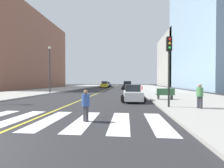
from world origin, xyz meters
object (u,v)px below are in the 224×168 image
object	(u,v)px
car_blue_nearest	(108,85)
park_bench	(165,94)
car_white_second	(132,94)
car_yellow_fourth	(105,85)
pedestrian_waiting_east	(200,95)
pedestrian_crossing	(86,104)
street_lamp	(50,65)
fire_hydrant	(142,88)
traffic_light_near_corner	(169,58)
car_black_third	(127,86)

from	to	relation	value
car_blue_nearest	park_bench	world-z (taller)	car_blue_nearest
car_white_second	car_yellow_fourth	world-z (taller)	car_yellow_fourth
car_blue_nearest	pedestrian_waiting_east	world-z (taller)	car_blue_nearest
pedestrian_crossing	pedestrian_waiting_east	size ratio (longest dim) A/B	0.95
street_lamp	fire_hydrant	bearing A→B (deg)	31.55
park_bench	traffic_light_near_corner	bearing A→B (deg)	164.92
car_blue_nearest	car_black_third	distance (m)	17.28
car_yellow_fourth	fire_hydrant	size ratio (longest dim) A/B	5.19
pedestrian_waiting_east	car_black_third	bearing A→B (deg)	148.26
traffic_light_near_corner	pedestrian_waiting_east	bearing A→B (deg)	168.68
traffic_light_near_corner	park_bench	bearing A→B (deg)	-101.01
traffic_light_near_corner	car_blue_nearest	bearing A→B (deg)	-76.93
car_black_third	pedestrian_waiting_east	world-z (taller)	car_black_third
street_lamp	car_black_third	bearing A→B (deg)	46.68
car_yellow_fourth	street_lamp	xyz separation A→B (m)	(-5.65, -23.82, 3.63)
fire_hydrant	street_lamp	bearing A→B (deg)	-148.45
car_black_third	traffic_light_near_corner	size ratio (longest dim) A/B	0.93
traffic_light_near_corner	street_lamp	xyz separation A→B (m)	(-15.53, 12.45, 0.95)
car_black_third	car_yellow_fourth	world-z (taller)	car_black_third
car_yellow_fourth	pedestrian_waiting_east	distance (m)	38.51
car_black_third	car_white_second	bearing A→B (deg)	91.02
car_yellow_fourth	pedestrian_crossing	world-z (taller)	car_yellow_fourth
fire_hydrant	car_black_third	bearing A→B (deg)	130.00
park_bench	car_blue_nearest	bearing A→B (deg)	11.87
pedestrian_crossing	fire_hydrant	size ratio (longest dim) A/B	1.75
car_yellow_fourth	pedestrian_crossing	distance (m)	40.45
park_bench	fire_hydrant	xyz separation A→B (m)	(-0.57, 17.56, -0.11)
car_blue_nearest	park_bench	xyz separation A→B (m)	(10.60, -37.15, -0.16)
car_black_third	fire_hydrant	size ratio (longest dim) A/B	5.23
car_white_second	street_lamp	bearing A→B (deg)	-35.57
car_white_second	pedestrian_waiting_east	size ratio (longest dim) A/B	2.29
traffic_light_near_corner	fire_hydrant	bearing A→B (deg)	-90.85
pedestrian_waiting_east	car_yellow_fourth	bearing A→B (deg)	155.91
pedestrian_crossing	pedestrian_waiting_east	distance (m)	7.77
pedestrian_crossing	car_black_third	bearing A→B (deg)	-51.64
car_black_third	car_yellow_fourth	size ratio (longest dim) A/B	1.01
car_white_second	fire_hydrant	bearing A→B (deg)	-100.85
fire_hydrant	street_lamp	xyz separation A→B (m)	(-15.85, -9.74, 4.01)
pedestrian_waiting_east	street_lamp	bearing A→B (deg)	-168.28
car_blue_nearest	car_black_third	xyz separation A→B (m)	(6.89, -15.85, 0.12)
car_yellow_fourth	street_lamp	world-z (taller)	street_lamp
pedestrian_waiting_east	pedestrian_crossing	bearing A→B (deg)	-105.11
pedestrian_waiting_east	street_lamp	world-z (taller)	street_lamp
traffic_light_near_corner	fire_hydrant	size ratio (longest dim) A/B	5.61
car_yellow_fourth	car_black_third	bearing A→B (deg)	-55.94
car_white_second	car_yellow_fourth	bearing A→B (deg)	-79.34
traffic_light_near_corner	fire_hydrant	xyz separation A→B (m)	(0.33, 22.19, -3.07)
car_yellow_fourth	pedestrian_crossing	bearing A→B (deg)	-83.38
park_bench	fire_hydrant	size ratio (longest dim) A/B	2.06
car_black_third	park_bench	bearing A→B (deg)	99.94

